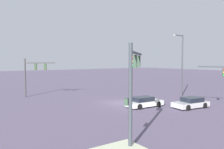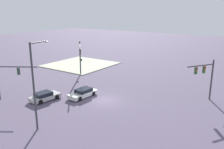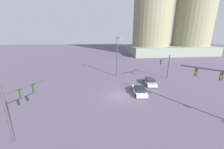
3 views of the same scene
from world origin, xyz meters
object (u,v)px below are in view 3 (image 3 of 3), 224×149
object	(u,v)px
streetlamp_curved_arm	(117,54)
sedan_car_waiting_far	(139,90)
traffic_signal_cross_street	(165,64)
sedan_car_approaching	(150,82)
traffic_signal_opposite_side	(18,102)

from	to	relation	value
streetlamp_curved_arm	sedan_car_waiting_far	world-z (taller)	streetlamp_curved_arm
traffic_signal_cross_street	sedan_car_approaching	size ratio (longest dim) A/B	1.22
streetlamp_curved_arm	sedan_car_waiting_far	xyz separation A→B (m)	(2.47, -9.77, -4.72)
traffic_signal_cross_street	sedan_car_waiting_far	bearing A→B (deg)	9.24
traffic_signal_opposite_side	streetlamp_curved_arm	bearing A→B (deg)	-1.92
traffic_signal_opposite_side	sedan_car_waiting_far	xyz separation A→B (m)	(14.76, 8.44, -3.22)
traffic_signal_opposite_side	traffic_signal_cross_street	distance (m)	27.00
streetlamp_curved_arm	sedan_car_approaching	size ratio (longest dim) A/B	2.08
traffic_signal_opposite_side	sedan_car_approaching	world-z (taller)	traffic_signal_opposite_side
traffic_signal_opposite_side	traffic_signal_cross_street	bearing A→B (deg)	-23.87
streetlamp_curved_arm	sedan_car_approaching	world-z (taller)	streetlamp_curved_arm
traffic_signal_opposite_side	sedan_car_approaching	distance (m)	22.33
traffic_signal_cross_street	sedan_car_waiting_far	size ratio (longest dim) A/B	1.18
traffic_signal_cross_street	streetlamp_curved_arm	distance (m)	10.69
traffic_signal_opposite_side	sedan_car_approaching	size ratio (longest dim) A/B	1.29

